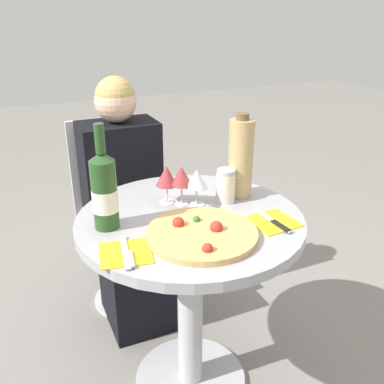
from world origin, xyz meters
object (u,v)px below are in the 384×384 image
at_px(dining_table, 190,265).
at_px(wine_bottle, 104,191).
at_px(tall_carafe, 241,158).
at_px(pizza_large, 202,233).
at_px(seated_diner, 128,217).
at_px(chair_behind_diner, 120,218).

bearing_deg(dining_table, wine_bottle, 171.49).
bearing_deg(tall_carafe, pizza_large, -139.43).
distance_m(seated_diner, wine_bottle, 0.68).
relative_size(chair_behind_diner, pizza_large, 2.65).
relative_size(dining_table, seated_diner, 0.68).
distance_m(pizza_large, tall_carafe, 0.38).
distance_m(dining_table, pizza_large, 0.26).
xyz_separation_m(chair_behind_diner, wine_bottle, (-0.21, -0.67, 0.45)).
height_order(chair_behind_diner, tall_carafe, tall_carafe).
xyz_separation_m(chair_behind_diner, seated_diner, (-0.00, -0.15, 0.07)).
relative_size(seated_diner, tall_carafe, 3.64).
distance_m(seated_diner, pizza_large, 0.76).
relative_size(dining_table, chair_behind_diner, 0.84).
xyz_separation_m(pizza_large, wine_bottle, (-0.26, 0.19, 0.12)).
xyz_separation_m(chair_behind_diner, pizza_large, (0.05, -0.86, 0.33)).
bearing_deg(seated_diner, chair_behind_diner, -90.00).
bearing_deg(tall_carafe, wine_bottle, -175.27).
xyz_separation_m(seated_diner, wine_bottle, (-0.21, -0.52, 0.38)).
bearing_deg(chair_behind_diner, pizza_large, 93.28).
bearing_deg(wine_bottle, pizza_large, -36.19).
relative_size(chair_behind_diner, wine_bottle, 2.70).
distance_m(dining_table, chair_behind_diner, 0.73).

